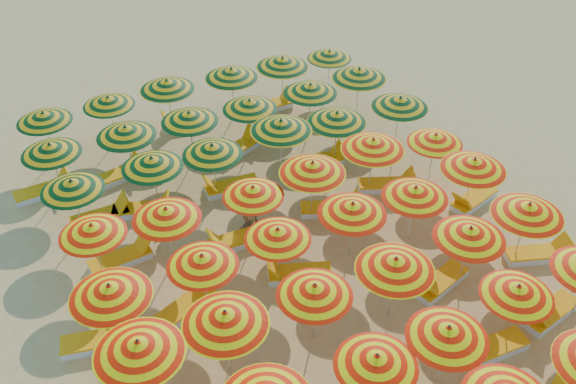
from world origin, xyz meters
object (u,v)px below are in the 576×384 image
object	(u,v)px
lounger_16	(387,185)
umbrella_41	(359,73)
umbrella_46	(283,62)
umbrella_47	(329,54)
lounger_9	(99,341)
lounger_11	(298,273)
umbrella_33	(281,125)
umbrella_21	(352,208)
umbrella_29	(435,139)
umbrella_31	(152,162)
umbrella_14	(315,290)
lounger_22	(118,176)
umbrella_45	(231,73)
lounger_6	(550,313)
lounger_20	(319,161)
umbrella_16	(470,233)
umbrella_23	(474,164)
umbrella_26	(253,191)
umbrella_20	(278,234)
lounger_7	(440,283)
umbrella_25	(166,214)
umbrella_30	(72,185)
lounger_12	(473,200)
umbrella_9	(448,332)
umbrella_19	(202,260)
beachgoer_a	(247,209)
umbrella_44	(167,85)
umbrella_15	(395,264)
umbrella_17	(528,209)
umbrella_13	(225,318)
umbrella_34	(337,117)
lounger_17	(101,217)
lounger_19	(231,186)
umbrella_22	(415,192)
lounger_25	(271,105)
umbrella_28	(373,144)
umbrella_27	(313,168)
lounger_23	(239,149)
lounger_5	(492,348)
umbrella_42	(44,117)
umbrella_8	(376,360)
lounger_14	(237,240)
umbrella_10	(518,291)
lounger_10	(187,306)
lounger_8	(537,254)
umbrella_35	(400,102)
lounger_13	(122,258)
umbrella_43	(108,101)
lounger_24	(186,123)
umbrella_12	(138,347)
umbrella_36	(50,149)
umbrella_39	(250,105)
lounger_15	(330,209)

from	to	relation	value
lounger_16	umbrella_41	bearing A→B (deg)	95.78
umbrella_46	umbrella_47	bearing A→B (deg)	6.70
lounger_9	lounger_11	world-z (taller)	same
umbrella_33	umbrella_21	bearing A→B (deg)	-90.19
umbrella_29	umbrella_31	xyz separation A→B (m)	(-8.23, 2.50, 0.08)
umbrella_14	umbrella_29	distance (m)	7.52
umbrella_31	lounger_22	size ratio (longest dim) A/B	1.20
umbrella_14	umbrella_33	distance (m)	6.86
umbrella_45	lounger_6	bearing A→B (deg)	-74.62
lounger_20	umbrella_16	bearing A→B (deg)	-73.05
umbrella_16	umbrella_31	bearing A→B (deg)	133.80
umbrella_23	umbrella_26	xyz separation A→B (m)	(-6.12, 1.83, -0.17)
umbrella_20	lounger_7	size ratio (longest dim) A/B	1.10
umbrella_25	umbrella_30	world-z (taller)	umbrella_25
lounger_11	lounger_12	world-z (taller)	same
umbrella_33	umbrella_9	bearing A→B (deg)	-91.81
umbrella_19	beachgoer_a	size ratio (longest dim) A/B	1.65
umbrella_44	umbrella_15	bearing A→B (deg)	-78.75
umbrella_9	umbrella_17	xyz separation A→B (m)	(4.34, 2.32, 0.10)
umbrella_47	umbrella_13	bearing A→B (deg)	-128.63
umbrella_34	umbrella_45	xyz separation A→B (m)	(-1.88, 4.25, 0.00)
lounger_17	lounger_19	distance (m)	4.03
beachgoer_a	umbrella_22	bearing A→B (deg)	33.87
umbrella_41	lounger_25	bearing A→B (deg)	142.00
umbrella_14	umbrella_28	bearing A→B (deg)	45.45
umbrella_27	lounger_23	xyz separation A→B (m)	(-0.63, 4.10, -1.66)
umbrella_22	lounger_5	size ratio (longest dim) A/B	1.35
umbrella_46	lounger_9	size ratio (longest dim) A/B	1.39
umbrella_42	lounger_6	distance (m)	16.11
umbrella_8	lounger_14	distance (m)	6.41
umbrella_23	umbrella_46	world-z (taller)	umbrella_46
umbrella_10	lounger_10	bearing A→B (deg)	147.69
lounger_8	lounger_9	distance (m)	11.86
lounger_5	umbrella_19	bearing A→B (deg)	-34.91
umbrella_9	umbrella_19	distance (m)	5.92
umbrella_35	lounger_12	world-z (taller)	umbrella_35
lounger_11	lounger_13	world-z (taller)	same
umbrella_41	umbrella_43	world-z (taller)	umbrella_41
lounger_5	lounger_11	world-z (taller)	same
umbrella_10	lounger_22	size ratio (longest dim) A/B	1.01
lounger_5	lounger_24	bearing A→B (deg)	-72.95
umbrella_44	umbrella_12	bearing A→B (deg)	-110.61
umbrella_36	lounger_24	bearing A→B (deg)	22.43
lounger_17	lounger_25	bearing A→B (deg)	26.98
lounger_5	umbrella_39	bearing A→B (deg)	-78.23
lounger_13	umbrella_31	bearing A→B (deg)	43.87
umbrella_16	umbrella_47	world-z (taller)	umbrella_16
umbrella_39	lounger_5	xyz separation A→B (m)	(1.63, -10.56, -1.55)
umbrella_9	lounger_15	distance (m)	6.55
umbrella_19	umbrella_22	world-z (taller)	umbrella_22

